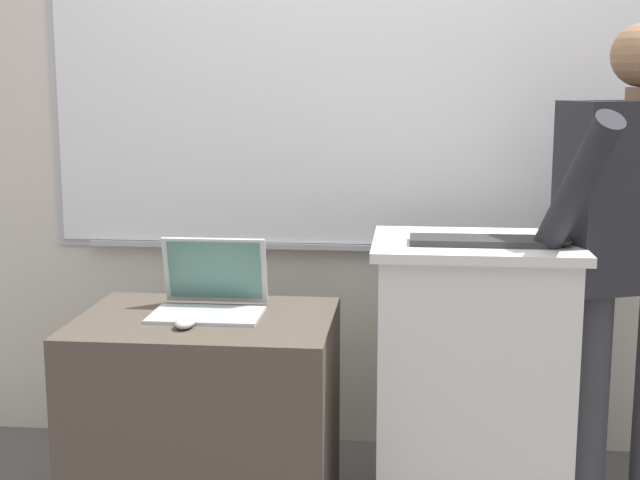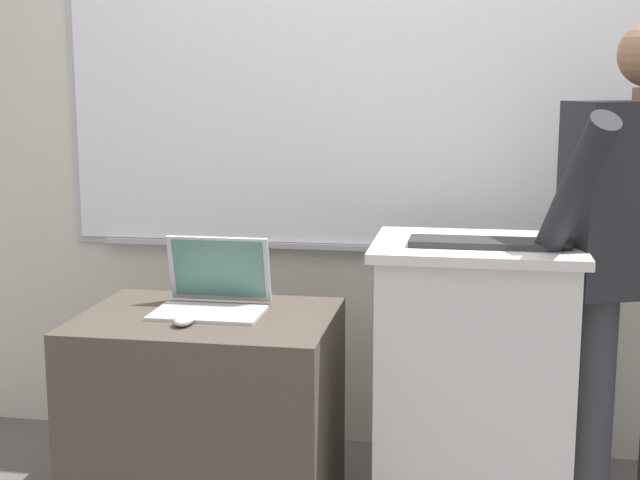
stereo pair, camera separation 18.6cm
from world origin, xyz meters
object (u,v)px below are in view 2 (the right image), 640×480
Objects in this scene: person_presenter at (639,247)px; computer_mouse_by_laptop at (184,320)px; wireless_keyboard at (477,243)px; computer_mouse_by_keyboard at (564,243)px; side_desk at (209,417)px; laptop at (214,287)px; lectern_podium at (473,385)px.

person_presenter reaches higher than computer_mouse_by_laptop.
wireless_keyboard is 0.26m from computer_mouse_by_keyboard.
laptop reaches higher than side_desk.
person_presenter is 0.50m from wireless_keyboard.
side_desk is 0.38m from computer_mouse_by_laptop.
person_presenter reaches higher than wireless_keyboard.
laptop is (0.00, 0.08, 0.41)m from side_desk.
lectern_podium is at bearing 88.01° from wireless_keyboard.
laptop is at bearing -179.27° from lectern_podium.
lectern_podium is at bearing 164.34° from person_presenter.
person_presenter is at bearing 5.08° from lectern_podium.
computer_mouse_by_keyboard reaches higher than laptop.
lectern_podium reaches higher than side_desk.
person_presenter is at bearing 11.10° from computer_mouse_by_laptop.
computer_mouse_by_keyboard is at bearing 7.57° from computer_mouse_by_laptop.
laptop is at bearing 176.70° from computer_mouse_by_keyboard.
lectern_podium reaches higher than computer_mouse_by_laptop.
wireless_keyboard is (-0.00, -0.06, 0.47)m from lectern_podium.
person_presenter is at bearing 5.85° from side_desk.
computer_mouse_by_laptop reaches higher than side_desk.
computer_mouse_by_laptop is (-0.87, -0.16, -0.24)m from wireless_keyboard.
computer_mouse_by_laptop is at bearing -169.67° from wireless_keyboard.
wireless_keyboard reaches higher than side_desk.
person_presenter is 1.34m from laptop.
person_presenter is 3.93× the size of wireless_keyboard.
computer_mouse_by_keyboard is at bearing -3.30° from laptop.
wireless_keyboard is (0.84, 0.03, 0.60)m from side_desk.
wireless_keyboard is 4.05× the size of computer_mouse_by_keyboard.
side_desk is 8.08× the size of computer_mouse_by_laptop.
computer_mouse_by_laptop is at bearing -99.06° from laptop.
side_desk is 1.25m from computer_mouse_by_keyboard.
laptop is 1.11m from computer_mouse_by_keyboard.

